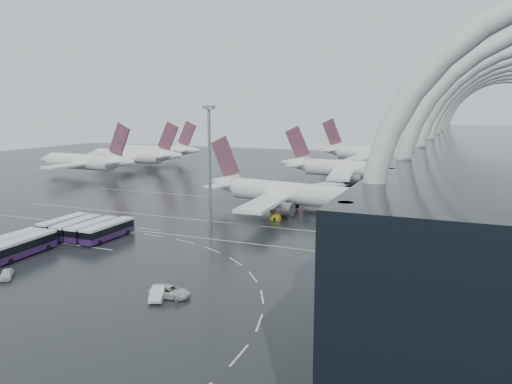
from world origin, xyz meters
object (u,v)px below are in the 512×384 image
at_px(bus_row_far_b, 23,246).
at_px(bus_row_near_d, 108,230).
at_px(jet_remote_far, 158,151).
at_px(bus_row_near_c, 92,229).
at_px(van_curve_c, 158,293).
at_px(airliner_gate_b, 354,170).
at_px(gse_cart_belly_a, 343,219).
at_px(bus_row_near_a, 63,225).
at_px(gse_cart_belly_c, 276,217).
at_px(airliner_main, 293,194).
at_px(jet_remote_mid, 135,156).
at_px(jet_remote_west, 87,162).
at_px(van_curve_b, 6,274).
at_px(airliner_gate_c, 375,155).
at_px(floodlight_mast, 209,152).
at_px(bus_row_near_b, 77,227).
at_px(bus_row_far_a, 8,244).
at_px(gse_cart_belly_d, 350,222).
at_px(van_curve_a, 170,292).

bearing_deg(bus_row_far_b, bus_row_near_d, -25.11).
relative_size(jet_remote_far, bus_row_near_c, 3.58).
bearing_deg(van_curve_c, bus_row_near_c, 121.46).
relative_size(airliner_gate_b, gse_cart_belly_a, 29.40).
bearing_deg(van_curve_c, bus_row_near_a, 126.80).
bearing_deg(bus_row_far_b, gse_cart_belly_c, -37.99).
height_order(bus_row_near_a, bus_row_near_d, bus_row_near_d).
height_order(airliner_main, bus_row_near_d, airliner_main).
distance_m(bus_row_near_a, gse_cart_belly_a, 61.21).
bearing_deg(jet_remote_mid, bus_row_near_a, 113.68).
relative_size(jet_remote_west, bus_row_near_d, 3.56).
bearing_deg(bus_row_near_c, van_curve_b, -169.69).
relative_size(jet_remote_mid, gse_cart_belly_c, 19.81).
xyz_separation_m(airliner_gate_c, bus_row_near_a, (-39.16, -146.43, -3.57)).
distance_m(jet_remote_west, bus_row_near_d, 99.61).
height_order(bus_row_near_c, floodlight_mast, floodlight_mast).
height_order(jet_remote_far, van_curve_c, jet_remote_far).
relative_size(jet_remote_far, gse_cart_belly_a, 23.79).
height_order(jet_remote_west, bus_row_near_c, jet_remote_west).
xyz_separation_m(bus_row_near_b, bus_row_far_a, (-1.65, -15.18, 0.12)).
bearing_deg(airliner_gate_c, jet_remote_west, -128.49).
bearing_deg(jet_remote_west, bus_row_far_a, 127.12).
bearing_deg(airliner_gate_b, van_curve_b, -100.41).
height_order(gse_cart_belly_c, gse_cart_belly_d, gse_cart_belly_d).
distance_m(bus_row_near_b, van_curve_a, 41.76).
relative_size(jet_remote_mid, bus_row_far_b, 3.38).
xyz_separation_m(airliner_main, jet_remote_mid, (-91.54, 59.59, 0.61)).
bearing_deg(bus_row_far_b, bus_row_near_a, 17.34).
xyz_separation_m(van_curve_a, gse_cart_belly_c, (-3.74, 50.74, -0.16)).
bearing_deg(gse_cart_belly_a, bus_row_near_b, -143.71).
relative_size(airliner_gate_b, floodlight_mast, 2.14).
height_order(airliner_main, jet_remote_west, jet_remote_west).
distance_m(floodlight_mast, gse_cart_belly_c, 23.18).
bearing_deg(bus_row_near_c, gse_cart_belly_c, -45.26).
relative_size(jet_remote_far, bus_row_far_a, 3.31).
distance_m(airliner_main, gse_cart_belly_c, 10.40).
bearing_deg(bus_row_near_d, jet_remote_west, 43.07).
height_order(airliner_gate_b, bus_row_near_c, airliner_gate_b).
bearing_deg(jet_remote_far, bus_row_near_d, 113.93).
bearing_deg(van_curve_b, bus_row_near_a, 76.12).
xyz_separation_m(bus_row_near_a, bus_row_near_d, (12.08, -0.64, 0.10)).
bearing_deg(airliner_main, bus_row_far_b, -110.93).
bearing_deg(airliner_main, bus_row_near_d, -113.97).
height_order(van_curve_c, floodlight_mast, floodlight_mast).
bearing_deg(airliner_gate_b, jet_remote_far, 165.51).
bearing_deg(gse_cart_belly_d, bus_row_near_d, -143.41).
height_order(jet_remote_mid, van_curve_b, jet_remote_mid).
bearing_deg(bus_row_near_b, jet_remote_mid, 25.99).
bearing_deg(bus_row_near_a, gse_cart_belly_c, -53.71).
xyz_separation_m(bus_row_near_d, van_curve_b, (1.05, -24.80, -1.08)).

